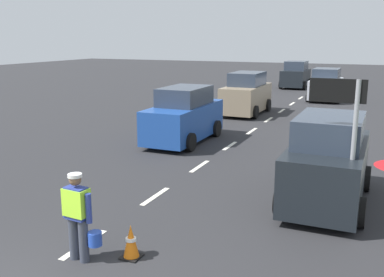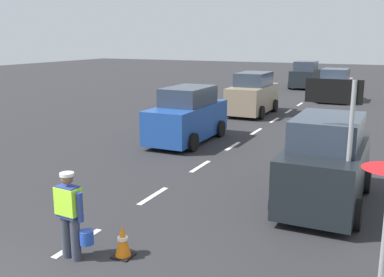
{
  "view_description": "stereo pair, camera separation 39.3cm",
  "coord_description": "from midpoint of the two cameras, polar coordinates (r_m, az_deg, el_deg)",
  "views": [
    {
      "loc": [
        5.24,
        -3.94,
        4.04
      ],
      "look_at": [
        0.09,
        7.88,
        1.1
      ],
      "focal_mm": 41.63,
      "sensor_mm": 36.0,
      "label": 1
    },
    {
      "loc": [
        5.6,
        -3.78,
        4.04
      ],
      "look_at": [
        0.09,
        7.88,
        1.1
      ],
      "focal_mm": 41.63,
      "sensor_mm": 36.0,
      "label": 2
    }
  ],
  "objects": [
    {
      "name": "ground_plane",
      "position": [
        25.76,
        12.85,
        3.5
      ],
      "size": [
        96.0,
        96.0,
        0.0
      ],
      "primitive_type": "plane",
      "color": "#28282B"
    },
    {
      "name": "lane_center_line",
      "position": [
        29.83,
        14.63,
        4.65
      ],
      "size": [
        0.14,
        46.4,
        0.01
      ],
      "color": "silver",
      "rests_on": "ground"
    },
    {
      "name": "road_worker",
      "position": [
        8.47,
        -14.02,
        -9.08
      ],
      "size": [
        0.77,
        0.36,
        1.67
      ],
      "color": "#383D4C",
      "rests_on": "ground"
    },
    {
      "name": "lane_direction_sign",
      "position": [
        9.81,
        19.52,
        2.52
      ],
      "size": [
        1.16,
        0.11,
        3.2
      ],
      "color": "gray",
      "rests_on": "ground"
    },
    {
      "name": "traffic_cone_near",
      "position": [
        8.61,
        -7.54,
        -12.87
      ],
      "size": [
        0.36,
        0.36,
        0.65
      ],
      "color": "black",
      "rests_on": "ground"
    },
    {
      "name": "car_outgoing_far",
      "position": [
        30.36,
        18.17,
        6.4
      ],
      "size": [
        2.04,
        3.82,
        2.08
      ],
      "color": "silver",
      "rests_on": "ground"
    },
    {
      "name": "car_oncoming_third",
      "position": [
        37.54,
        14.6,
        7.79
      ],
      "size": [
        2.07,
        3.84,
        2.16
      ],
      "color": "black",
      "rests_on": "ground"
    },
    {
      "name": "car_oncoming_second",
      "position": [
        24.12,
        8.26,
        5.55
      ],
      "size": [
        1.98,
        4.22,
        2.22
      ],
      "color": "gray",
      "rests_on": "ground"
    },
    {
      "name": "car_parked_curbside",
      "position": [
        11.41,
        17.77,
        -3.1
      ],
      "size": [
        1.96,
        4.16,
        2.21
      ],
      "color": "black",
      "rests_on": "ground"
    },
    {
      "name": "car_oncoming_lead",
      "position": [
        17.5,
        0.06,
        2.85
      ],
      "size": [
        1.96,
        4.34,
        2.15
      ],
      "color": "#1E4799",
      "rests_on": "ground"
    }
  ]
}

